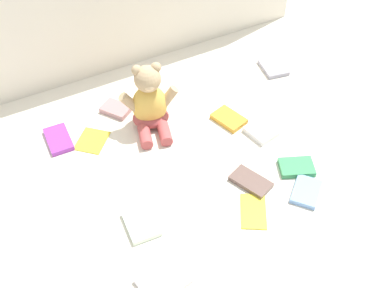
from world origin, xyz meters
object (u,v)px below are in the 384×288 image
Objects in this scene: book_case_3 at (251,182)px; book_case_11 at (306,192)px; book_case_8 at (163,281)px; book_case_7 at (116,109)px; book_case_2 at (59,139)px; book_case_1 at (297,167)px; book_case_4 at (92,140)px; book_case_10 at (141,224)px; teddy_bear at (150,104)px; book_case_5 at (229,119)px; book_case_0 at (273,67)px; book_case_9 at (261,132)px; book_case_6 at (254,211)px.

book_case_3 is 1.14× the size of book_case_11.
book_case_8 is 1.12× the size of book_case_11.
book_case_8 is (-0.14, -0.68, -0.00)m from book_case_7.
book_case_2 is at bearing 177.86° from book_case_8.
book_case_1 reaches higher than book_case_11.
book_case_4 is 0.95× the size of book_case_10.
teddy_bear reaches higher than book_case_4.
book_case_7 is at bearing 140.80° from teddy_bear.
book_case_0 is at bearing -167.71° from book_case_5.
book_case_10 is at bearing -45.74° from book_case_4.
book_case_9 is at bearing 112.46° from book_case_8.
teddy_bear is 0.28m from book_case_5.
book_case_7 is (-0.33, 0.23, 0.00)m from book_case_5.
book_case_9 is (0.15, 0.17, 0.00)m from book_case_3.
teddy_bear is 0.33m from book_case_2.
book_case_9 reaches higher than book_case_2.
book_case_11 is at bearing -44.98° from teddy_bear.
book_case_2 is at bearing -22.72° from book_case_7.
book_case_3 is 1.10× the size of book_case_10.
book_case_0 is 0.77m from book_case_4.
book_case_8 is (-0.38, -0.17, -0.00)m from book_case_3.
book_case_7 reaches higher than book_case_3.
book_case_9 is at bearing -20.43° from teddy_bear.
book_case_1 is 0.19m from book_case_9.
book_case_7 is (-0.64, 0.06, 0.00)m from book_case_0.
book_case_8 is at bearing -48.40° from book_case_4.
book_case_5 is 0.12m from book_case_9.
book_case_4 is at bearing 110.41° from book_case_3.
book_case_9 is (0.53, 0.34, 0.00)m from book_case_8.
book_case_6 is (-0.14, -0.37, -0.00)m from book_case_5.
book_case_10 is (0.11, -0.44, -0.00)m from book_case_2.
book_case_8 is at bearing 26.81° from book_case_5.
book_case_11 is at bearing 86.33° from book_case_7.
book_case_7 is at bearing -51.84° from book_case_5.
book_case_2 reaches higher than book_case_8.
book_case_4 is at bearing 13.28° from book_case_0.
book_case_5 is 0.65m from book_case_8.
book_case_9 is at bearing 20.66° from book_case_10.
book_case_5 is at bearing 146.33° from book_case_11.
book_case_7 is 0.91× the size of book_case_11.
book_case_5 is (0.56, -0.18, 0.00)m from book_case_2.
book_case_0 is 0.70m from book_case_6.
book_case_6 is 1.14× the size of book_case_11.
book_case_3 is at bearing 81.05° from book_case_7.
book_case_7 reaches higher than book_case_10.
book_case_3 is 0.55m from book_case_4.
book_case_9 reaches higher than book_case_5.
book_case_1 is at bearing 120.69° from book_case_11.
book_case_8 is at bearing -178.02° from book_case_3.
book_case_5 reaches higher than book_case_11.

